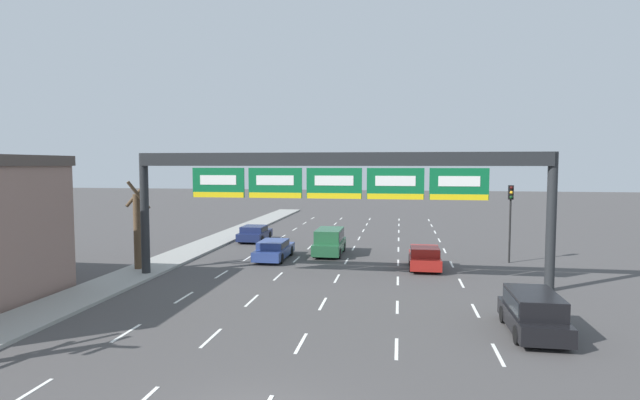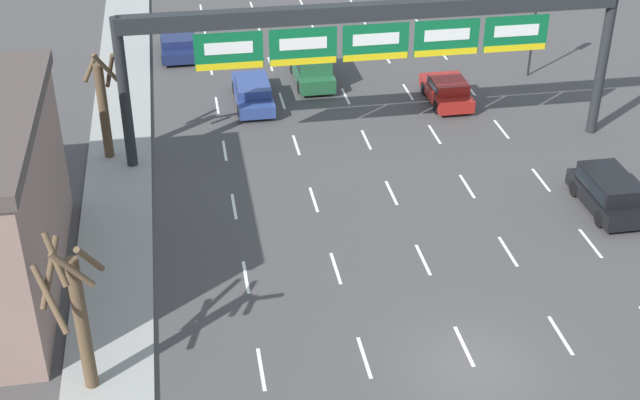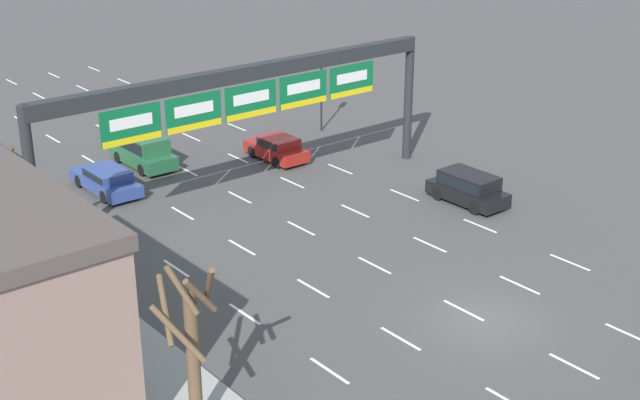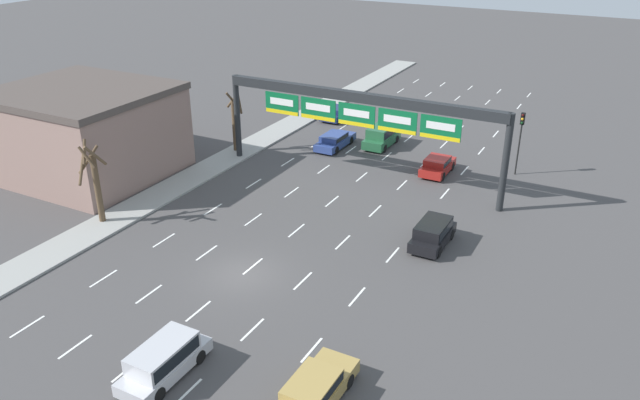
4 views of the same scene
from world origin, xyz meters
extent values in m
cube|color=white|center=(-6.60, 1.00, 0.01)|extent=(0.12, 2.00, 0.01)
cube|color=white|center=(-6.60, 6.00, 0.01)|extent=(0.12, 2.00, 0.01)
cube|color=white|center=(-6.60, 11.00, 0.01)|extent=(0.12, 2.00, 0.01)
cube|color=white|center=(-6.60, 16.00, 0.01)|extent=(0.12, 2.00, 0.01)
cube|color=white|center=(-6.60, 21.00, 0.01)|extent=(0.12, 2.00, 0.01)
cube|color=white|center=(-6.60, 26.00, 0.01)|extent=(0.12, 2.00, 0.01)
cube|color=white|center=(-6.60, 31.00, 0.01)|extent=(0.12, 2.00, 0.01)
cube|color=white|center=(-6.60, 36.00, 0.01)|extent=(0.12, 2.00, 0.01)
cube|color=white|center=(-6.60, 41.00, 0.01)|extent=(0.12, 2.00, 0.01)
cube|color=white|center=(-6.60, 46.00, 0.01)|extent=(0.12, 2.00, 0.01)
cube|color=white|center=(-3.30, 6.00, 0.01)|extent=(0.12, 2.00, 0.01)
cube|color=white|center=(-3.30, 11.00, 0.01)|extent=(0.12, 2.00, 0.01)
cube|color=white|center=(-3.30, 16.00, 0.01)|extent=(0.12, 2.00, 0.01)
cube|color=white|center=(-3.30, 21.00, 0.01)|extent=(0.12, 2.00, 0.01)
cube|color=white|center=(-3.30, 26.00, 0.01)|extent=(0.12, 2.00, 0.01)
cube|color=white|center=(-3.30, 31.00, 0.01)|extent=(0.12, 2.00, 0.01)
cube|color=white|center=(-3.30, 36.00, 0.01)|extent=(0.12, 2.00, 0.01)
cube|color=white|center=(-3.30, 41.00, 0.01)|extent=(0.12, 2.00, 0.01)
cube|color=white|center=(-3.30, 46.00, 0.01)|extent=(0.12, 2.00, 0.01)
cube|color=white|center=(0.00, 6.00, 0.01)|extent=(0.12, 2.00, 0.01)
cube|color=white|center=(0.00, 11.00, 0.01)|extent=(0.12, 2.00, 0.01)
cube|color=white|center=(0.00, 16.00, 0.01)|extent=(0.12, 2.00, 0.01)
cube|color=white|center=(0.00, 21.00, 0.01)|extent=(0.12, 2.00, 0.01)
cube|color=white|center=(0.00, 26.00, 0.01)|extent=(0.12, 2.00, 0.01)
cube|color=white|center=(0.00, 31.00, 0.01)|extent=(0.12, 2.00, 0.01)
cube|color=white|center=(0.00, 36.00, 0.01)|extent=(0.12, 2.00, 0.01)
cube|color=white|center=(0.00, 41.00, 0.01)|extent=(0.12, 2.00, 0.01)
cube|color=white|center=(0.00, 46.00, 0.01)|extent=(0.12, 2.00, 0.01)
cube|color=white|center=(3.30, 6.00, 0.01)|extent=(0.12, 2.00, 0.01)
cube|color=white|center=(3.30, 11.00, 0.01)|extent=(0.12, 2.00, 0.01)
cube|color=white|center=(3.30, 16.00, 0.01)|extent=(0.12, 2.00, 0.01)
cube|color=white|center=(3.30, 21.00, 0.01)|extent=(0.12, 2.00, 0.01)
cube|color=white|center=(3.30, 26.00, 0.01)|extent=(0.12, 2.00, 0.01)
cube|color=white|center=(3.30, 31.00, 0.01)|extent=(0.12, 2.00, 0.01)
cube|color=white|center=(3.30, 36.00, 0.01)|extent=(0.12, 2.00, 0.01)
cube|color=white|center=(3.30, 41.00, 0.01)|extent=(0.12, 2.00, 0.01)
cube|color=white|center=(3.30, 46.00, 0.01)|extent=(0.12, 2.00, 0.01)
cube|color=white|center=(6.60, 6.00, 0.01)|extent=(0.12, 2.00, 0.01)
cube|color=white|center=(6.60, 11.00, 0.01)|extent=(0.12, 2.00, 0.01)
cube|color=white|center=(6.60, 16.00, 0.01)|extent=(0.12, 2.00, 0.01)
cube|color=white|center=(6.60, 21.00, 0.01)|extent=(0.12, 2.00, 0.01)
cube|color=white|center=(6.60, 26.00, 0.01)|extent=(0.12, 2.00, 0.01)
cube|color=white|center=(6.60, 31.00, 0.01)|extent=(0.12, 2.00, 0.01)
cube|color=white|center=(6.60, 36.00, 0.01)|extent=(0.12, 2.00, 0.01)
cube|color=white|center=(6.60, 41.00, 0.01)|extent=(0.12, 2.00, 0.01)
cube|color=white|center=(6.60, 46.00, 0.01)|extent=(0.12, 2.00, 0.01)
cylinder|color=#232628|center=(-10.70, 15.09, 3.43)|extent=(0.47, 0.47, 6.86)
cylinder|color=#232628|center=(10.70, 15.09, 3.43)|extent=(0.47, 0.47, 6.86)
cube|color=#232628|center=(0.00, 15.09, 6.51)|extent=(21.40, 0.60, 0.70)
cube|color=#0C6033|center=(-6.24, 14.75, 5.26)|extent=(2.87, 0.08, 1.58)
cube|color=white|center=(-6.24, 14.71, 5.41)|extent=(2.01, 0.02, 0.51)
cube|color=yellow|center=(-6.24, 14.71, 4.61)|extent=(2.81, 0.02, 0.29)
cube|color=#0C6033|center=(-3.12, 14.75, 5.26)|extent=(2.87, 0.08, 1.58)
cube|color=white|center=(-3.12, 14.71, 5.41)|extent=(2.01, 0.02, 0.51)
cube|color=yellow|center=(-3.12, 14.71, 4.61)|extent=(2.81, 0.02, 0.29)
cube|color=#0C6033|center=(0.00, 14.75, 5.26)|extent=(2.87, 0.08, 1.58)
cube|color=white|center=(0.00, 14.71, 5.41)|extent=(2.01, 0.02, 0.51)
cube|color=yellow|center=(0.00, 14.71, 4.61)|extent=(2.81, 0.02, 0.29)
cube|color=#0C6033|center=(3.12, 14.75, 5.26)|extent=(2.87, 0.08, 1.58)
cube|color=white|center=(3.12, 14.71, 5.41)|extent=(2.01, 0.02, 0.51)
cube|color=yellow|center=(3.12, 14.71, 4.61)|extent=(2.81, 0.02, 0.29)
cube|color=#0C6033|center=(6.24, 14.75, 5.26)|extent=(2.87, 0.08, 1.58)
cube|color=white|center=(6.24, 14.71, 5.41)|extent=(2.01, 0.02, 0.51)
cube|color=yellow|center=(6.24, 14.71, 4.61)|extent=(2.81, 0.02, 0.29)
cube|color=navy|center=(-4.78, 20.95, 0.50)|extent=(1.77, 4.75, 0.60)
cube|color=navy|center=(-4.78, 20.67, 1.04)|extent=(1.63, 2.47, 0.47)
cube|color=black|center=(-4.78, 20.67, 1.04)|extent=(1.66, 2.27, 0.34)
cylinder|color=black|center=(-5.58, 22.37, 0.33)|extent=(0.22, 0.66, 0.66)
cylinder|color=black|center=(-3.99, 22.37, 0.33)|extent=(0.22, 0.66, 0.66)
cylinder|color=black|center=(-5.58, 19.53, 0.33)|extent=(0.22, 0.66, 0.66)
cylinder|color=black|center=(-3.99, 19.53, 0.33)|extent=(0.22, 0.66, 0.66)
cube|color=maroon|center=(4.86, 19.47, 0.52)|extent=(1.78, 3.92, 0.63)
cube|color=maroon|center=(4.86, 19.24, 1.09)|extent=(1.64, 2.04, 0.51)
cube|color=black|center=(4.86, 19.24, 1.09)|extent=(1.67, 1.87, 0.37)
cylinder|color=black|center=(4.06, 20.65, 0.33)|extent=(0.22, 0.66, 0.66)
cylinder|color=black|center=(5.66, 20.65, 0.33)|extent=(0.22, 0.66, 0.66)
cylinder|color=black|center=(4.06, 18.30, 0.33)|extent=(0.22, 0.66, 0.66)
cylinder|color=black|center=(5.66, 18.30, 0.33)|extent=(0.22, 0.66, 0.66)
cube|color=#235B38|center=(-1.42, 23.19, 0.57)|extent=(1.83, 4.50, 0.74)
cube|color=#235B38|center=(-1.42, 23.15, 1.36)|extent=(1.68, 3.15, 0.85)
cube|color=black|center=(-1.42, 23.15, 1.36)|extent=(1.72, 2.90, 0.61)
cylinder|color=black|center=(-2.25, 24.54, 0.33)|extent=(0.22, 0.66, 0.66)
cylinder|color=black|center=(-0.59, 24.54, 0.33)|extent=(0.22, 0.66, 0.66)
cylinder|color=black|center=(-2.25, 21.85, 0.33)|extent=(0.22, 0.66, 0.66)
cylinder|color=black|center=(-0.59, 21.85, 0.33)|extent=(0.22, 0.66, 0.66)
cube|color=#19234C|center=(-8.26, 28.21, 0.50)|extent=(1.93, 4.00, 0.61)
cube|color=#19234C|center=(-8.26, 27.97, 1.04)|extent=(1.78, 2.08, 0.46)
cube|color=black|center=(-8.26, 27.97, 1.04)|extent=(1.81, 1.91, 0.33)
cylinder|color=black|center=(-9.14, 29.41, 0.33)|extent=(0.22, 0.66, 0.66)
cylinder|color=black|center=(-7.39, 29.41, 0.33)|extent=(0.22, 0.66, 0.66)
cylinder|color=black|center=(-9.14, 27.01, 0.33)|extent=(0.22, 0.66, 0.66)
cylinder|color=black|center=(-7.39, 27.01, 0.33)|extent=(0.22, 0.66, 0.66)
cube|color=black|center=(8.24, 8.30, 0.53)|extent=(1.76, 4.06, 0.65)
cube|color=black|center=(8.24, 8.26, 1.20)|extent=(1.62, 2.84, 0.70)
cube|color=black|center=(8.24, 8.26, 1.20)|extent=(1.66, 2.61, 0.51)
cylinder|color=black|center=(7.45, 9.52, 0.33)|extent=(0.22, 0.66, 0.66)
cylinder|color=black|center=(9.04, 9.52, 0.33)|extent=(0.22, 0.66, 0.66)
cylinder|color=black|center=(7.45, 7.08, 0.33)|extent=(0.22, 0.66, 0.66)
cylinder|color=black|center=(9.04, 7.08, 0.33)|extent=(0.22, 0.66, 0.66)
cylinder|color=black|center=(10.25, 22.10, 2.01)|extent=(0.12, 0.12, 4.03)
cube|color=black|center=(10.25, 22.10, 4.48)|extent=(0.30, 0.24, 0.90)
sphere|color=#3D0E0C|center=(10.25, 21.97, 4.78)|extent=(0.20, 0.20, 0.20)
sphere|color=gold|center=(10.25, 21.97, 4.48)|extent=(0.20, 0.20, 0.20)
sphere|color=#0E3515|center=(10.25, 21.97, 4.18)|extent=(0.20, 0.20, 0.20)
cylinder|color=brown|center=(-11.72, 16.07, 2.33)|extent=(0.42, 0.42, 4.36)
cylinder|color=brown|center=(-12.05, 16.34, 4.28)|extent=(0.77, 0.89, 1.08)
cylinder|color=brown|center=(-11.25, 16.29, 4.11)|extent=(0.68, 1.17, 1.86)
cylinder|color=brown|center=(-11.35, 15.64, 4.48)|extent=(1.09, 0.99, 1.67)
camera|label=1|loc=(3.35, -10.68, 6.24)|focal=28.00mm
camera|label=2|loc=(-8.34, -20.24, 18.78)|focal=50.00mm
camera|label=3|loc=(-22.97, -18.64, 16.39)|focal=50.00mm
camera|label=4|loc=(17.92, -24.39, 18.56)|focal=35.00mm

